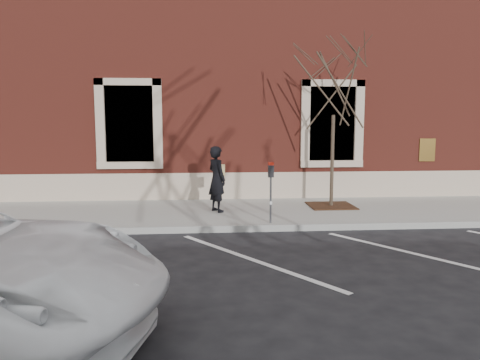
{
  "coord_description": "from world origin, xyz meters",
  "views": [
    {
      "loc": [
        -0.86,
        -10.38,
        2.53
      ],
      "look_at": [
        0.0,
        0.6,
        1.1
      ],
      "focal_mm": 35.0,
      "sensor_mm": 36.0,
      "label": 1
    }
  ],
  "objects": [
    {
      "name": "ground",
      "position": [
        0.0,
        0.0,
        0.0
      ],
      "size": [
        120.0,
        120.0,
        0.0
      ],
      "primitive_type": "plane",
      "color": "#28282B",
      "rests_on": "ground"
    },
    {
      "name": "sidewalk_near",
      "position": [
        0.0,
        1.75,
        0.07
      ],
      "size": [
        40.0,
        3.5,
        0.15
      ],
      "primitive_type": "cube",
      "color": "#9A9990",
      "rests_on": "ground"
    },
    {
      "name": "curb_near",
      "position": [
        0.0,
        -0.05,
        0.07
      ],
      "size": [
        40.0,
        0.12,
        0.15
      ],
      "primitive_type": "cube",
      "color": "#9E9E99",
      "rests_on": "ground"
    },
    {
      "name": "parking_stripes",
      "position": [
        0.0,
        -2.2,
        0.0
      ],
      "size": [
        28.0,
        4.4,
        0.01
      ],
      "primitive_type": null,
      "color": "silver",
      "rests_on": "ground"
    },
    {
      "name": "building_civic",
      "position": [
        0.0,
        7.74,
        4.0
      ],
      "size": [
        40.0,
        8.62,
        8.0
      ],
      "color": "maroon",
      "rests_on": "ground"
    },
    {
      "name": "man",
      "position": [
        -0.52,
        1.6,
        1.0
      ],
      "size": [
        0.67,
        0.74,
        1.7
      ],
      "primitive_type": "imported",
      "rotation": [
        0.0,
        0.0,
        2.12
      ],
      "color": "black",
      "rests_on": "sidewalk_near"
    },
    {
      "name": "parking_meter",
      "position": [
        0.67,
        0.12,
        1.13
      ],
      "size": [
        0.13,
        0.1,
        1.41
      ],
      "rotation": [
        0.0,
        0.0,
        -0.42
      ],
      "color": "#595B60",
      "rests_on": "sidewalk_near"
    },
    {
      "name": "tree_grate",
      "position": [
        2.64,
        2.09,
        0.17
      ],
      "size": [
        1.21,
        1.21,
        0.03
      ],
      "primitive_type": "cube",
      "color": "#3E2013",
      "rests_on": "sidewalk_near"
    },
    {
      "name": "sapling",
      "position": [
        2.64,
        2.09,
        3.33
      ],
      "size": [
        2.73,
        2.73,
        4.54
      ],
      "color": "#46342B",
      "rests_on": "sidewalk_near"
    }
  ]
}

